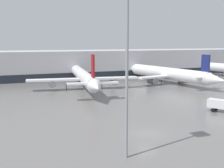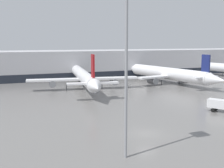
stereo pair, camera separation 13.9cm
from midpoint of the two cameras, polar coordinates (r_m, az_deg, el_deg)
name	(u,v)px [view 2 (the right image)]	position (r m, az deg, el deg)	size (l,w,h in m)	color
ground_plane	(146,134)	(37.67, 7.12, -9.97)	(320.00, 320.00, 0.00)	slate
terminal_building	(59,64)	(95.15, -10.75, 3.94)	(160.00, 30.89, 9.00)	#B2B2B7
parked_jet_0	(84,77)	(70.88, -5.67, 1.46)	(28.10, 39.51, 9.45)	white
parked_jet_3	(169,74)	(81.83, 11.51, 2.07)	(21.34, 38.30, 8.84)	white
apron_light_mast_0	(127,10)	(27.97, 3.13, 14.76)	(1.80, 1.80, 19.05)	gray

